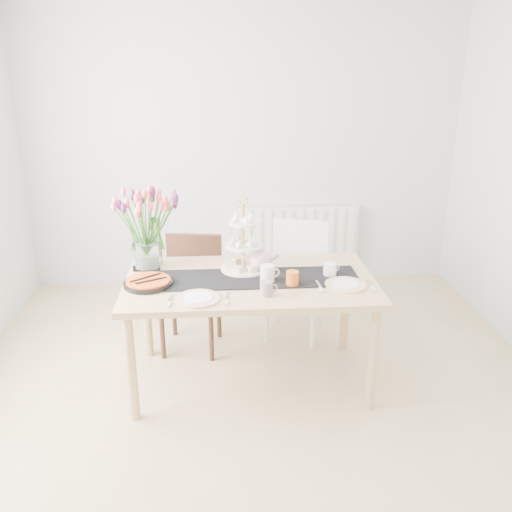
{
  "coord_description": "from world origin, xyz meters",
  "views": [
    {
      "loc": [
        -0.23,
        -2.76,
        2.09
      ],
      "look_at": [
        -0.01,
        0.41,
        0.93
      ],
      "focal_mm": 38.0,
      "sensor_mm": 36.0,
      "label": 1
    }
  ],
  "objects": [
    {
      "name": "mug_orange",
      "position": [
        0.21,
        0.33,
        0.8
      ],
      "size": [
        0.11,
        0.11,
        0.09
      ],
      "primitive_type": "cylinder",
      "rotation": [
        0.0,
        0.0,
        0.96
      ],
      "color": "#D35C17",
      "rests_on": "dining_table"
    },
    {
      "name": "tart_tin",
      "position": [
        -0.68,
        0.4,
        0.77
      ],
      "size": [
        0.31,
        0.31,
        0.04
      ],
      "rotation": [
        0.0,
        0.0,
        0.21
      ],
      "color": "black",
      "rests_on": "dining_table"
    },
    {
      "name": "dining_table",
      "position": [
        -0.04,
        0.46,
        0.67
      ],
      "size": [
        1.6,
        0.9,
        0.75
      ],
      "color": "tan",
      "rests_on": "ground"
    },
    {
      "name": "mug_grey",
      "position": [
        0.04,
        0.2,
        0.79
      ],
      "size": [
        0.08,
        0.08,
        0.09
      ],
      "primitive_type": "cylinder",
      "rotation": [
        0.0,
        0.0,
        0.05
      ],
      "color": "gray",
      "rests_on": "dining_table"
    },
    {
      "name": "mug_white",
      "position": [
        0.07,
        0.4,
        0.81
      ],
      "size": [
        0.11,
        0.11,
        0.11
      ],
      "primitive_type": "cylinder",
      "rotation": [
        0.0,
        0.0,
        0.25
      ],
      "color": "white",
      "rests_on": "dining_table"
    },
    {
      "name": "chair_white",
      "position": [
        0.37,
        1.16,
        0.52
      ],
      "size": [
        0.56,
        0.56,
        0.9
      ],
      "rotation": [
        0.0,
        0.0,
        -0.33
      ],
      "color": "white",
      "rests_on": "ground"
    },
    {
      "name": "radiator",
      "position": [
        0.5,
        2.19,
        0.45
      ],
      "size": [
        1.2,
        0.08,
        0.6
      ],
      "primitive_type": "cube",
      "color": "white",
      "rests_on": "room_shell"
    },
    {
      "name": "table_runner",
      "position": [
        -0.04,
        0.46,
        0.75
      ],
      "size": [
        1.4,
        0.35,
        0.01
      ],
      "primitive_type": "cube",
      "color": "black",
      "rests_on": "dining_table"
    },
    {
      "name": "room_shell",
      "position": [
        0.0,
        0.0,
        1.3
      ],
      "size": [
        4.5,
        4.5,
        4.5
      ],
      "color": "tan",
      "rests_on": "ground"
    },
    {
      "name": "cake_stand",
      "position": [
        -0.07,
        0.61,
        0.88
      ],
      "size": [
        0.31,
        0.31,
        0.46
      ],
      "rotation": [
        0.0,
        0.0,
        -0.01
      ],
      "color": "gold",
      "rests_on": "dining_table"
    },
    {
      "name": "plate_left",
      "position": [
        -0.37,
        0.16,
        0.76
      ],
      "size": [
        0.3,
        0.3,
        0.01
      ],
      "primitive_type": "cylinder",
      "rotation": [
        0.0,
        0.0,
        -0.14
      ],
      "color": "white",
      "rests_on": "dining_table"
    },
    {
      "name": "plate_right",
      "position": [
        0.54,
        0.3,
        0.76
      ],
      "size": [
        0.27,
        0.27,
        0.01
      ],
      "primitive_type": "cylinder",
      "rotation": [
        0.0,
        0.0,
        0.07
      ],
      "color": "white",
      "rests_on": "dining_table"
    },
    {
      "name": "teapot",
      "position": [
        0.04,
        0.59,
        0.83
      ],
      "size": [
        0.26,
        0.22,
        0.16
      ],
      "primitive_type": null,
      "rotation": [
        0.0,
        0.0,
        0.09
      ],
      "color": "silver",
      "rests_on": "dining_table"
    },
    {
      "name": "cream_jug",
      "position": [
        0.48,
        0.47,
        0.79
      ],
      "size": [
        0.11,
        0.11,
        0.09
      ],
      "primitive_type": "cylinder",
      "rotation": [
        0.0,
        0.0,
        0.42
      ],
      "color": "white",
      "rests_on": "dining_table"
    },
    {
      "name": "tulip_vase",
      "position": [
        -0.72,
        0.72,
        1.11
      ],
      "size": [
        0.66,
        0.66,
        0.56
      ],
      "rotation": [
        0.0,
        0.0,
        -0.31
      ],
      "color": "silver",
      "rests_on": "dining_table"
    },
    {
      "name": "chair_brown",
      "position": [
        -0.45,
        1.01,
        0.49
      ],
      "size": [
        0.48,
        0.48,
        0.85
      ],
      "rotation": [
        0.0,
        0.0,
        -0.16
      ],
      "color": "#341D13",
      "rests_on": "ground"
    }
  ]
}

